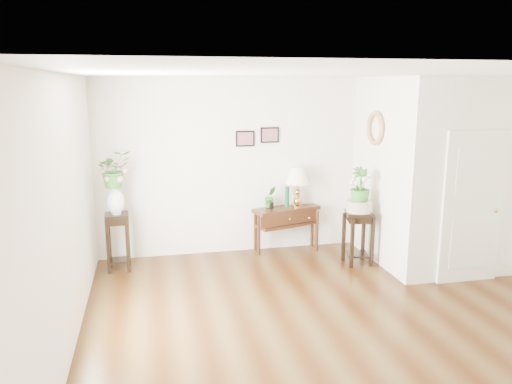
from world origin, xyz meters
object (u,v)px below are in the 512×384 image
object	(u,v)px
table_lamp	(298,186)
plant_stand_b	(358,238)
plant_stand_a	(118,242)
console_table	(286,229)

from	to	relation	value
table_lamp	plant_stand_b	bearing A→B (deg)	-48.39
table_lamp	plant_stand_b	world-z (taller)	table_lamp
plant_stand_a	table_lamp	bearing A→B (deg)	6.19
plant_stand_a	plant_stand_b	size ratio (longest dim) A/B	1.05
console_table	table_lamp	world-z (taller)	table_lamp
console_table	table_lamp	distance (m)	0.74
plant_stand_a	plant_stand_b	world-z (taller)	plant_stand_a
table_lamp	plant_stand_a	xyz separation A→B (m)	(-2.83, -0.31, -0.66)
console_table	plant_stand_a	size ratio (longest dim) A/B	1.29
plant_stand_a	console_table	bearing A→B (deg)	6.62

